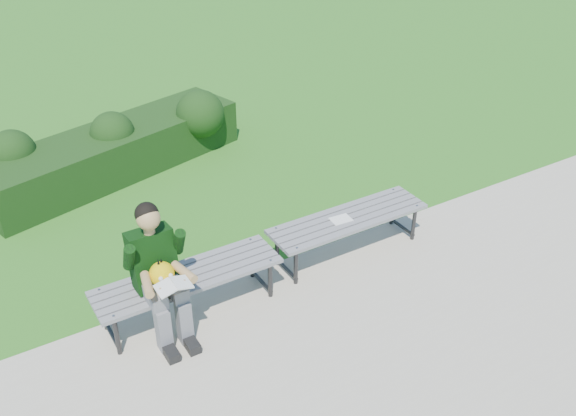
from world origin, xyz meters
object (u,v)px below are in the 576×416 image
object	(u,v)px
bench_right	(348,221)
seated_boy	(158,269)
paper_sheet	(341,219)
bench_left	(188,280)
hedge	(118,146)

from	to	relation	value
bench_right	seated_boy	world-z (taller)	seated_boy
paper_sheet	seated_boy	bearing A→B (deg)	-176.19
paper_sheet	bench_left	bearing A→B (deg)	-178.53
bench_left	paper_sheet	world-z (taller)	bench_left
bench_right	paper_sheet	bearing A→B (deg)	-180.00
bench_right	seated_boy	distance (m)	2.21
bench_left	paper_sheet	distance (m)	1.79
seated_boy	paper_sheet	distance (m)	2.11
bench_left	paper_sheet	bearing A→B (deg)	1.47
hedge	bench_left	bearing A→B (deg)	-96.53
hedge	bench_left	xyz separation A→B (m)	(-0.37, -3.20, 0.04)
hedge	seated_boy	xyz separation A→B (m)	(-0.67, -3.29, 0.34)
bench_right	paper_sheet	distance (m)	0.12
seated_boy	hedge	bearing A→B (deg)	78.56
bench_right	paper_sheet	world-z (taller)	bench_right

